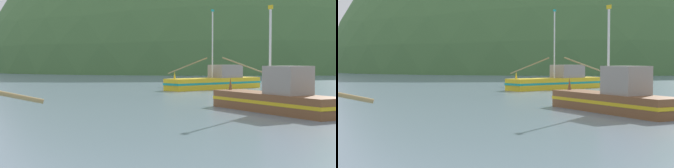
# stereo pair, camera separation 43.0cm
# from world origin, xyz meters

# --- Properties ---
(hill_far_center) EXTENTS (163.80, 131.04, 56.19)m
(hill_far_center) POSITION_xyz_m (66.14, 157.56, 0.00)
(hill_far_center) COLOR #386633
(hill_far_center) RESTS_ON ground
(hill_mid_left) EXTENTS (158.50, 126.80, 97.26)m
(hill_mid_left) POSITION_xyz_m (59.95, 145.89, 0.00)
(hill_mid_left) COLOR #47703D
(hill_mid_left) RESTS_ON ground
(fishing_boat_yellow) EXTENTS (10.73, 12.67, 7.47)m
(fishing_boat_yellow) POSITION_xyz_m (13.28, 45.01, 0.77)
(fishing_boat_yellow) COLOR gold
(fishing_boat_yellow) RESTS_ON ground
(fishing_boat_brown) EXTENTS (3.76, 8.42, 5.40)m
(fishing_boat_brown) POSITION_xyz_m (8.69, 24.31, 0.72)
(fishing_boat_brown) COLOR brown
(fishing_boat_brown) RESTS_ON ground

